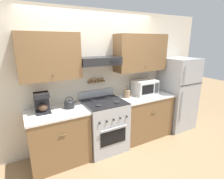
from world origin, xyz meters
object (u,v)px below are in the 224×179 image
Objects in this scene: tea_kettle at (69,104)px; utensil_crock at (127,94)px; stove_range at (104,125)px; coffee_maker at (42,103)px; microwave at (145,87)px; refrigerator at (177,93)px.

utensil_crock is at bearing 0.00° from tea_kettle.
coffee_maker reaches higher than stove_range.
coffee_maker is 1.07× the size of utensil_crock.
microwave is at bearing 5.81° from stove_range.
microwave is (2.04, -0.01, -0.01)m from coffee_maker.
microwave is 0.47m from utensil_crock.
stove_range is 0.75m from utensil_crock.
refrigerator is 2.50m from tea_kettle.
tea_kettle is at bearing 177.72° from refrigerator.
stove_range is at bearing 179.58° from refrigerator.
tea_kettle is at bearing -3.46° from coffee_maker.
utensil_crock is at bearing -0.92° from coffee_maker.
coffee_maker reaches higher than microwave.
refrigerator is 7.59× the size of tea_kettle.
utensil_crock is (1.16, 0.00, 0.01)m from tea_kettle.
utensil_crock is at bearing -177.80° from microwave.
coffee_maker is at bearing 176.54° from tea_kettle.
stove_range is 0.79m from tea_kettle.
microwave is at bearing 0.63° from tea_kettle.
stove_range is 3.55× the size of utensil_crock.
refrigerator reaches higher than tea_kettle.
stove_range is 1.17m from microwave.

